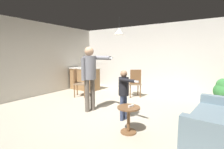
# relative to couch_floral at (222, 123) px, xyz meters

# --- Properties ---
(ground) EXTENTS (7.68, 7.68, 0.00)m
(ground) POSITION_rel_couch_floral_xyz_m (-2.52, -0.05, -0.33)
(ground) COLOR #B2A893
(wall_back) EXTENTS (6.40, 0.10, 2.70)m
(wall_back) POSITION_rel_couch_floral_xyz_m (-2.52, 3.15, 1.02)
(wall_back) COLOR beige
(wall_back) RESTS_ON ground
(wall_left) EXTENTS (0.10, 6.40, 2.70)m
(wall_left) POSITION_rel_couch_floral_xyz_m (-5.72, -0.05, 1.02)
(wall_left) COLOR beige
(wall_left) RESTS_ON ground
(couch_floral) EXTENTS (1.00, 1.87, 1.00)m
(couch_floral) POSITION_rel_couch_floral_xyz_m (0.00, 0.00, 0.00)
(couch_floral) COLOR slate
(couch_floral) RESTS_ON ground
(kitchen_counter) EXTENTS (1.26, 0.66, 0.95)m
(kitchen_counter) POSITION_rel_couch_floral_xyz_m (-4.97, 1.95, 0.15)
(kitchen_counter) COLOR olive
(kitchen_counter) RESTS_ON ground
(side_table_by_couch) EXTENTS (0.44, 0.44, 0.52)m
(side_table_by_couch) POSITION_rel_couch_floral_xyz_m (-1.52, -0.59, -0.00)
(side_table_by_couch) COLOR brown
(side_table_by_couch) RESTS_ON ground
(person_adult) EXTENTS (0.88, 0.49, 1.72)m
(person_adult) POSITION_rel_couch_floral_xyz_m (-2.96, -0.03, 0.74)
(person_adult) COLOR #60564C
(person_adult) RESTS_ON ground
(person_child) EXTENTS (0.58, 0.40, 1.17)m
(person_child) POSITION_rel_couch_floral_xyz_m (-1.90, -0.09, 0.39)
(person_child) COLOR #384260
(person_child) RESTS_ON ground
(dining_chair_by_counter) EXTENTS (0.59, 0.59, 1.00)m
(dining_chair_by_counter) POSITION_rel_couch_floral_xyz_m (-2.59, 1.95, 0.21)
(dining_chair_by_counter) COLOR brown
(dining_chair_by_counter) RESTS_ON ground
(dining_chair_near_wall) EXTENTS (0.57, 0.57, 1.00)m
(dining_chair_near_wall) POSITION_rel_couch_floral_xyz_m (-4.34, 0.92, 0.21)
(dining_chair_near_wall) COLOR brown
(dining_chair_near_wall) RESTS_ON ground
(potted_plant_corner) EXTENTS (0.53, 0.53, 0.82)m
(potted_plant_corner) POSITION_rel_couch_floral_xyz_m (0.04, 2.50, 0.12)
(potted_plant_corner) COLOR brown
(potted_plant_corner) RESTS_ON ground
(spare_remote_on_table) EXTENTS (0.07, 0.13, 0.04)m
(spare_remote_on_table) POSITION_rel_couch_floral_xyz_m (-1.48, -0.57, 0.21)
(spare_remote_on_table) COLOR white
(spare_remote_on_table) RESTS_ON side_table_by_couch
(ceiling_light_pendant) EXTENTS (0.32, 0.32, 0.55)m
(ceiling_light_pendant) POSITION_rel_couch_floral_xyz_m (-2.83, 1.25, 1.92)
(ceiling_light_pendant) COLOR silver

